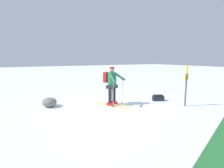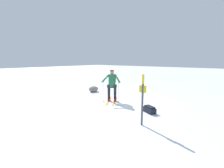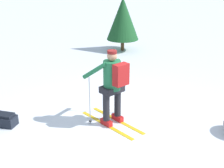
% 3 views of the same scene
% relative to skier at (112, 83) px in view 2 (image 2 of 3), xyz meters
% --- Properties ---
extents(ground_plane, '(80.00, 80.00, 0.00)m').
position_rel_skier_xyz_m(ground_plane, '(0.17, 0.03, -0.99)').
color(ground_plane, white).
extents(skier, '(1.68, 1.23, 1.69)m').
position_rel_skier_xyz_m(skier, '(0.00, 0.00, 0.00)').
color(skier, gold).
rests_on(skier, ground_plane).
extents(dropped_backpack, '(0.52, 0.62, 0.28)m').
position_rel_skier_xyz_m(dropped_backpack, '(-0.44, -2.38, -0.86)').
color(dropped_backpack, black).
rests_on(dropped_backpack, ground_plane).
extents(trail_marker, '(0.08, 0.24, 1.76)m').
position_rel_skier_xyz_m(trail_marker, '(-1.75, -2.69, 0.06)').
color(trail_marker, '#4C4C51').
rests_on(trail_marker, ground_plane).
extents(rock_boulder, '(0.71, 0.61, 0.39)m').
position_rel_skier_xyz_m(rock_boulder, '(1.04, 2.48, -0.79)').
color(rock_boulder, slate).
rests_on(rock_boulder, ground_plane).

